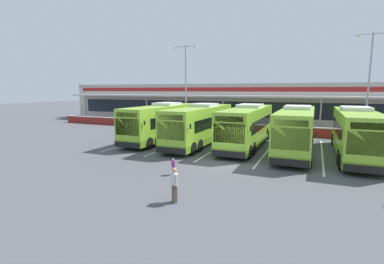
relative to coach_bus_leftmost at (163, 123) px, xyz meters
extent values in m
plane|color=#4C4C51|center=(8.61, -6.69, -1.79)|extent=(200.00, 200.00, 0.00)
cube|color=beige|center=(8.61, 20.31, 0.96)|extent=(70.00, 10.00, 5.50)
cube|color=#19232D|center=(8.61, 15.29, 0.51)|extent=(66.00, 0.08, 2.20)
cube|color=maroon|center=(8.61, 15.28, 3.36)|extent=(68.00, 0.08, 0.60)
cube|color=beige|center=(8.61, 13.81, 2.41)|extent=(67.00, 3.00, 0.24)
cube|color=gray|center=(8.61, 20.31, 3.96)|extent=(70.00, 10.00, 0.50)
cylinder|color=#999999|center=(-22.39, 12.61, 0.31)|extent=(0.20, 0.20, 4.20)
cylinder|color=#999999|center=(-9.99, 12.61, 0.31)|extent=(0.20, 0.20, 4.20)
cylinder|color=#999999|center=(2.41, 12.61, 0.31)|extent=(0.20, 0.20, 4.20)
cylinder|color=#999999|center=(14.81, 12.61, 0.31)|extent=(0.20, 0.20, 4.20)
cube|color=maroon|center=(8.61, 7.81, -1.29)|extent=(60.00, 0.36, 1.00)
cube|color=#B2B2B2|center=(8.61, 7.81, -0.74)|extent=(60.00, 0.40, 0.10)
cube|color=#8CC633|center=(0.00, -0.04, 0.12)|extent=(2.58, 12.01, 3.19)
cube|color=olive|center=(0.00, -0.04, -1.19)|extent=(2.60, 12.03, 0.56)
cube|color=black|center=(0.00, 0.36, 0.36)|extent=(2.60, 9.61, 0.96)
cube|color=black|center=(0.02, -5.99, 0.26)|extent=(2.31, 0.11, 1.40)
cube|color=black|center=(0.02, -6.00, 1.26)|extent=(2.05, 0.09, 0.40)
cube|color=silver|center=(0.00, 0.96, 1.85)|extent=(2.06, 2.81, 0.28)
cube|color=black|center=(0.02, -6.10, -1.24)|extent=(2.45, 0.17, 0.44)
cube|color=black|center=(1.47, -5.63, 0.61)|extent=(0.08, 0.12, 0.36)
cube|color=black|center=(-1.44, -5.64, 0.61)|extent=(0.08, 0.12, 0.36)
cylinder|color=black|center=(1.18, 4.56, -1.27)|extent=(0.32, 1.04, 1.04)
cylinder|color=black|center=(-1.21, 4.56, -1.27)|extent=(0.32, 1.04, 1.04)
cylinder|color=black|center=(1.20, -3.24, -1.27)|extent=(0.32, 1.04, 1.04)
cylinder|color=black|center=(-1.19, -3.24, -1.27)|extent=(0.32, 1.04, 1.04)
cylinder|color=black|center=(1.21, -4.64, -1.27)|extent=(0.32, 1.04, 1.04)
cylinder|color=black|center=(-1.18, -4.64, -1.27)|extent=(0.32, 1.04, 1.04)
cube|color=#8CC633|center=(4.33, -0.55, 0.12)|extent=(2.58, 12.01, 3.19)
cube|color=olive|center=(4.33, -0.55, -1.19)|extent=(2.60, 12.03, 0.56)
cube|color=black|center=(4.33, -0.15, 0.36)|extent=(2.60, 9.61, 0.96)
cube|color=black|center=(4.34, -6.50, 0.26)|extent=(2.31, 0.11, 1.40)
cube|color=black|center=(4.34, -6.51, 1.26)|extent=(2.05, 0.09, 0.40)
cube|color=silver|center=(4.33, 0.45, 1.85)|extent=(2.06, 2.81, 0.28)
cube|color=black|center=(4.34, -6.61, -1.24)|extent=(2.45, 0.17, 0.44)
cube|color=black|center=(5.80, -6.14, 0.61)|extent=(0.08, 0.12, 0.36)
cube|color=black|center=(2.89, -6.15, 0.61)|extent=(0.08, 0.12, 0.36)
cylinder|color=black|center=(5.51, 4.06, -1.27)|extent=(0.32, 1.04, 1.04)
cylinder|color=black|center=(3.12, 4.05, -1.27)|extent=(0.32, 1.04, 1.04)
cylinder|color=black|center=(5.53, -3.74, -1.27)|extent=(0.32, 1.04, 1.04)
cylinder|color=black|center=(3.14, -3.75, -1.27)|extent=(0.32, 1.04, 1.04)
cylinder|color=black|center=(5.54, -5.14, -1.27)|extent=(0.32, 1.04, 1.04)
cylinder|color=black|center=(3.15, -5.15, -1.27)|extent=(0.32, 1.04, 1.04)
cube|color=#8CC633|center=(8.67, 0.05, 0.12)|extent=(2.58, 12.01, 3.19)
cube|color=olive|center=(8.67, 0.05, -1.19)|extent=(2.60, 12.03, 0.56)
cube|color=black|center=(8.66, 0.45, 0.36)|extent=(2.60, 9.61, 0.96)
cube|color=black|center=(8.68, -5.90, 0.26)|extent=(2.31, 0.11, 1.40)
cube|color=black|center=(8.68, -5.91, 1.26)|extent=(2.05, 0.09, 0.40)
cube|color=silver|center=(8.66, 1.05, 1.85)|extent=(2.06, 2.81, 0.28)
cube|color=black|center=(8.68, -6.01, -1.24)|extent=(2.45, 0.17, 0.44)
cube|color=black|center=(10.13, -5.55, 0.61)|extent=(0.08, 0.12, 0.36)
cube|color=black|center=(7.22, -5.56, 0.61)|extent=(0.08, 0.12, 0.36)
cylinder|color=black|center=(9.85, 4.65, -1.27)|extent=(0.32, 1.04, 1.04)
cylinder|color=black|center=(7.46, 4.64, -1.27)|extent=(0.32, 1.04, 1.04)
cylinder|color=black|center=(9.87, -3.15, -1.27)|extent=(0.32, 1.04, 1.04)
cylinder|color=black|center=(7.48, -3.16, -1.27)|extent=(0.32, 1.04, 1.04)
cylinder|color=black|center=(9.87, -4.55, -1.27)|extent=(0.32, 1.04, 1.04)
cylinder|color=black|center=(7.48, -4.56, -1.27)|extent=(0.32, 1.04, 1.04)
cube|color=#8CC633|center=(12.84, -0.75, 0.12)|extent=(2.58, 12.01, 3.19)
cube|color=olive|center=(12.84, -0.75, -1.19)|extent=(2.60, 12.03, 0.56)
cube|color=black|center=(12.84, -0.35, 0.36)|extent=(2.60, 9.61, 0.96)
cube|color=black|center=(12.86, -6.70, 0.26)|extent=(2.31, 0.11, 1.40)
cube|color=black|center=(12.86, -6.71, 1.26)|extent=(2.05, 0.09, 0.40)
cube|color=silver|center=(12.84, 0.25, 1.85)|extent=(2.06, 2.81, 0.28)
cube|color=black|center=(12.86, -6.81, -1.24)|extent=(2.45, 0.17, 0.44)
cube|color=black|center=(14.31, -6.34, 0.61)|extent=(0.08, 0.12, 0.36)
cube|color=black|center=(11.40, -6.35, 0.61)|extent=(0.08, 0.12, 0.36)
cylinder|color=black|center=(14.03, 3.86, -1.27)|extent=(0.32, 1.04, 1.04)
cylinder|color=black|center=(11.64, 3.85, -1.27)|extent=(0.32, 1.04, 1.04)
cylinder|color=black|center=(14.05, -3.94, -1.27)|extent=(0.32, 1.04, 1.04)
cylinder|color=black|center=(11.66, -3.95, -1.27)|extent=(0.32, 1.04, 1.04)
cylinder|color=black|center=(14.05, -5.34, -1.27)|extent=(0.32, 1.04, 1.04)
cylinder|color=black|center=(11.66, -5.35, -1.27)|extent=(0.32, 1.04, 1.04)
cube|color=#8CC633|center=(17.11, -0.58, 0.12)|extent=(2.58, 12.01, 3.19)
cube|color=olive|center=(17.11, -0.58, -1.19)|extent=(2.60, 12.03, 0.56)
cube|color=black|center=(17.11, -0.18, 0.36)|extent=(2.60, 9.61, 0.96)
cube|color=black|center=(17.13, -6.53, 0.26)|extent=(2.31, 0.11, 1.40)
cube|color=black|center=(17.13, -6.54, 1.26)|extent=(2.05, 0.09, 0.40)
cube|color=silver|center=(17.11, 0.42, 1.85)|extent=(2.06, 2.81, 0.28)
cube|color=black|center=(17.13, -6.64, -1.24)|extent=(2.45, 0.17, 0.44)
cube|color=black|center=(15.67, -6.19, 0.61)|extent=(0.08, 0.12, 0.36)
cylinder|color=black|center=(18.30, 4.02, -1.27)|extent=(0.32, 1.04, 1.04)
cylinder|color=black|center=(15.91, 4.02, -1.27)|extent=(0.32, 1.04, 1.04)
cylinder|color=black|center=(18.32, -3.78, -1.27)|extent=(0.32, 1.04, 1.04)
cylinder|color=black|center=(15.93, -3.78, -1.27)|extent=(0.32, 1.04, 1.04)
cylinder|color=black|center=(15.93, -5.18, -1.27)|extent=(0.32, 1.04, 1.04)
cube|color=silver|center=(-1.89, -0.69, -1.78)|extent=(0.14, 13.00, 0.01)
cube|color=silver|center=(2.31, -0.69, -1.78)|extent=(0.14, 13.00, 0.01)
cube|color=silver|center=(6.51, -0.69, -1.78)|extent=(0.14, 13.00, 0.01)
cube|color=silver|center=(10.71, -0.69, -1.78)|extent=(0.14, 13.00, 0.01)
cube|color=silver|center=(14.91, -0.69, -1.78)|extent=(0.14, 13.00, 0.01)
cube|color=silver|center=(19.11, -0.69, -1.78)|extent=(0.14, 13.00, 0.01)
cube|color=#4C4238|center=(8.51, -14.04, -1.37)|extent=(0.21, 0.23, 0.84)
cube|color=#4C4238|center=(8.58, -14.23, -1.37)|extent=(0.21, 0.23, 0.84)
cube|color=silver|center=(8.54, -14.14, -0.67)|extent=(0.40, 0.37, 0.56)
cube|color=silver|center=(8.36, -14.02, -0.69)|extent=(0.13, 0.13, 0.54)
cube|color=silver|center=(8.73, -14.25, -0.69)|extent=(0.13, 0.13, 0.54)
sphere|color=tan|center=(8.54, -14.14, -0.28)|extent=(0.22, 0.22, 0.22)
cube|color=slate|center=(6.51, -10.32, -1.53)|extent=(0.13, 0.14, 0.52)
cube|color=slate|center=(6.55, -10.44, -1.53)|extent=(0.13, 0.14, 0.52)
cube|color=#A32D89|center=(6.53, -10.38, -1.09)|extent=(0.25, 0.23, 0.35)
cube|color=#A32D89|center=(6.42, -10.30, -1.11)|extent=(0.08, 0.08, 0.33)
cube|color=#A32D89|center=(6.65, -10.45, -1.11)|extent=(0.08, 0.08, 0.33)
sphere|color=tan|center=(6.53, -10.38, -0.85)|extent=(0.14, 0.14, 0.14)
cylinder|color=#9E9EA3|center=(-2.21, 10.39, 3.71)|extent=(0.20, 0.20, 11.00)
cylinder|color=#9E9EA3|center=(-2.21, 10.39, 9.06)|extent=(2.80, 0.10, 0.10)
cube|color=silver|center=(-3.61, 10.39, 8.96)|extent=(0.44, 0.28, 0.20)
cube|color=silver|center=(-0.81, 10.39, 8.96)|extent=(0.44, 0.28, 0.20)
cylinder|color=#9E9EA3|center=(19.24, 10.38, 3.71)|extent=(0.20, 0.20, 11.00)
cylinder|color=#9E9EA3|center=(19.24, 10.38, 9.06)|extent=(2.80, 0.10, 0.10)
cube|color=silver|center=(17.84, 10.38, 8.96)|extent=(0.44, 0.28, 0.20)
camera|label=1|loc=(14.20, -25.11, 3.30)|focal=26.50mm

